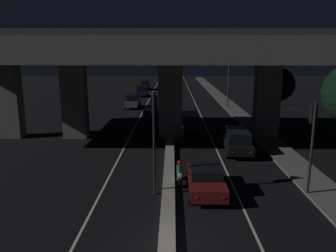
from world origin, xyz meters
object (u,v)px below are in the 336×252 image
Objects in this scene: street_lamp at (227,76)px; car_dark_blue_third_oncoming at (142,91)px; car_grey_second_oncoming at (133,101)px; car_dark_red_lead at (206,180)px; car_dark_red_third at (190,122)px; car_black_fourth_oncoming at (145,85)px; traffic_light_left_of_median at (154,126)px; motorcycle_white_filtering_near at (179,174)px; car_black_second at (237,140)px; pedestrian_on_sidewalk at (274,136)px; traffic_light_right_of_median at (312,132)px; motorcycle_black_filtering_mid at (183,136)px; car_dark_blue_lead_oncoming at (152,117)px.

car_dark_blue_third_oncoming is at bearing 136.49° from street_lamp.
street_lamp is 1.78× the size of car_grey_second_oncoming.
car_dark_red_lead is at bearing 14.84° from car_grey_second_oncoming.
car_dark_red_lead is 14.54m from car_dark_red_third.
traffic_light_left_of_median is at bearing 3.64° from car_black_fourth_oncoming.
traffic_light_left_of_median is 3.11× the size of motorcycle_white_filtering_near.
car_black_fourth_oncoming reaches higher than car_dark_blue_third_oncoming.
car_grey_second_oncoming is at bearing -1.17° from car_black_fourth_oncoming.
pedestrian_on_sidewalk reaches higher than car_black_second.
traffic_light_right_of_median is at bearing 0.03° from traffic_light_left_of_median.
motorcycle_black_filtering_mid is at bearing 79.93° from traffic_light_left_of_median.
motorcycle_black_filtering_mid is (-4.01, 2.52, -0.28)m from car_black_second.
traffic_light_left_of_median reaches higher than motorcycle_white_filtering_near.
car_dark_blue_third_oncoming reaches higher than car_dark_red_third.
car_black_second is 23.12m from car_grey_second_oncoming.
street_lamp is 20.00m from pedestrian_on_sidewalk.
pedestrian_on_sidewalk is at bearing 16.09° from car_black_fourth_oncoming.
motorcycle_black_filtering_mid is (-0.83, -4.63, -0.24)m from car_dark_red_third.
car_dark_blue_third_oncoming is 2.56× the size of pedestrian_on_sidewalk.
motorcycle_white_filtering_near is at bearing 168.07° from traffic_light_right_of_median.
car_black_second is at bearing 52.42° from traffic_light_left_of_median.
pedestrian_on_sidewalk is (7.59, 7.46, 0.36)m from motorcycle_white_filtering_near.
motorcycle_black_filtering_mid is at bearing 7.28° from car_black_fourth_oncoming.
street_lamp reaches higher than car_grey_second_oncoming.
car_black_second reaches higher than motorcycle_black_filtering_mid.
motorcycle_white_filtering_near is (-4.45, -6.10, -0.35)m from car_black_second.
car_dark_blue_lead_oncoming reaches higher than motorcycle_black_filtering_mid.
car_black_fourth_oncoming reaches higher than car_dark_blue_lead_oncoming.
car_grey_second_oncoming is 1.00× the size of car_black_fourth_oncoming.
motorcycle_white_filtering_near is (6.04, -50.34, -0.43)m from car_black_fourth_oncoming.
car_dark_red_lead is at bearing -130.06° from motorcycle_white_filtering_near.
motorcycle_black_filtering_mid is at bearing 60.23° from car_black_second.
pedestrian_on_sidewalk is at bearing -99.39° from motorcycle_black_filtering_mid.
street_lamp is at bearing 92.02° from car_grey_second_oncoming.
car_grey_second_oncoming is at bearing -178.28° from street_lamp.
traffic_light_left_of_median is at bearing 144.78° from car_black_second.
street_lamp is at bearing 91.90° from pedestrian_on_sidewalk.
traffic_light_left_of_median reaches higher than car_black_fourth_oncoming.
car_black_fourth_oncoming is 2.27× the size of motorcycle_black_filtering_mid.
car_dark_blue_lead_oncoming reaches higher than car_black_second.
car_dark_blue_third_oncoming is 39.65m from motorcycle_white_filtering_near.
traffic_light_left_of_median reaches higher than motorcycle_black_filtering_mid.
car_dark_red_third is 8.57m from pedestrian_on_sidewalk.
traffic_light_left_of_median is at bearing 4.45° from car_dark_blue_third_oncoming.
car_dark_red_third is (-5.46, 14.67, -2.52)m from traffic_light_right_of_median.
motorcycle_black_filtering_mid is (-0.94, 9.91, -0.07)m from car_dark_red_lead.
traffic_light_left_of_median is at bearing 93.14° from car_dark_red_lead.
street_lamp is 1.73× the size of car_dark_red_lead.
street_lamp is 17.83m from car_dark_blue_third_oncoming.
car_dark_red_third is 1.07× the size of car_dark_blue_lead_oncoming.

